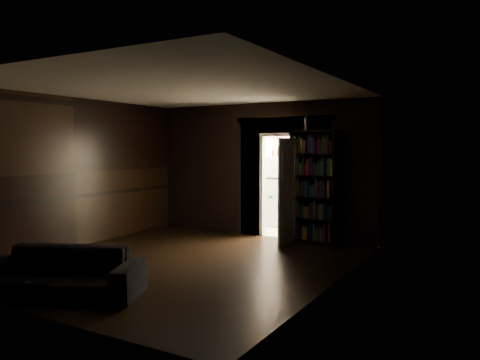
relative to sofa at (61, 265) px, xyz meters
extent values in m
plane|color=black|center=(0.35, 2.10, -0.39)|extent=(5.50, 5.50, 0.00)
cube|color=black|center=(-0.88, 4.90, 1.01)|extent=(2.55, 0.10, 2.80)
cube|color=black|center=(2.07, 4.90, 1.01)|extent=(1.55, 0.10, 2.80)
cube|color=black|center=(0.85, 4.90, 2.06)|extent=(0.90, 0.10, 0.70)
cube|color=black|center=(-2.15, 2.10, 1.01)|extent=(0.02, 5.50, 2.80)
cube|color=black|center=(2.85, 2.10, 1.01)|extent=(0.02, 5.50, 2.80)
cube|color=black|center=(0.35, -0.65, 1.01)|extent=(5.00, 0.02, 2.80)
cube|color=beige|center=(0.35, 2.10, 2.41)|extent=(5.00, 5.50, 0.02)
cube|color=white|center=(0.85, 4.84, 0.66)|extent=(1.04, 0.06, 2.17)
cube|color=#B2A89B|center=(0.85, 5.75, -0.44)|extent=(2.20, 1.80, 0.10)
cube|color=beige|center=(0.85, 6.60, 0.81)|extent=(2.20, 0.10, 2.40)
cube|color=beige|center=(-0.20, 5.75, 0.81)|extent=(0.10, 1.60, 2.40)
cube|color=beige|center=(1.90, 5.75, 0.81)|extent=(0.10, 1.60, 2.40)
cube|color=beige|center=(0.85, 5.75, 2.06)|extent=(2.20, 1.80, 0.10)
cube|color=#D57386|center=(0.85, 6.54, 1.83)|extent=(2.00, 0.04, 0.26)
imported|color=black|center=(0.00, 0.00, 0.00)|extent=(2.20, 1.59, 0.78)
cube|color=black|center=(1.60, 4.65, 0.71)|extent=(0.95, 0.52, 2.20)
cube|color=white|center=(0.25, 6.21, 0.44)|extent=(0.90, 0.86, 1.65)
cube|color=white|center=(1.24, 4.41, 0.64)|extent=(0.21, 0.84, 2.05)
cube|color=silver|center=(1.43, 4.64, 1.95)|extent=(0.11, 0.11, 0.28)
cube|color=black|center=(0.26, 6.09, 1.38)|extent=(0.58, 0.27, 0.24)
camera|label=1|loc=(4.87, -3.92, 1.48)|focal=35.00mm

